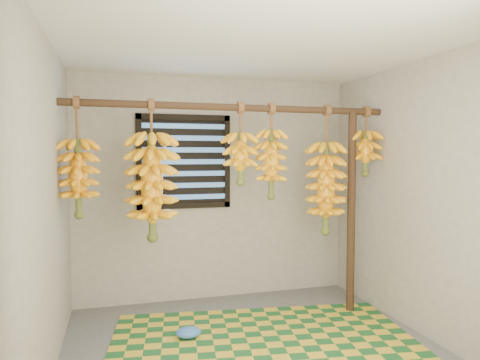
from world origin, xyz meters
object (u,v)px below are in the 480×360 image
object	(u,v)px
banana_bunch_e	(326,188)
banana_bunch_f	(365,153)
banana_bunch_d	(271,164)
plastic_bag	(188,332)
banana_bunch_b	(152,187)
banana_bunch_c	(240,158)
banana_bunch_a	(78,178)
support_post	(351,212)
woven_mat	(271,355)

from	to	relation	value
banana_bunch_e	banana_bunch_f	size ratio (longest dim) A/B	1.82
banana_bunch_d	plastic_bag	bearing A→B (deg)	-165.74
banana_bunch_f	banana_bunch_b	bearing A→B (deg)	180.00
banana_bunch_b	plastic_bag	bearing A→B (deg)	-37.27
plastic_bag	banana_bunch_c	bearing A→B (deg)	21.81
banana_bunch_a	banana_bunch_c	xyz separation A→B (m)	(1.40, 0.00, 0.16)
banana_bunch_a	plastic_bag	bearing A→B (deg)	-13.46
banana_bunch_b	banana_bunch_c	bearing A→B (deg)	0.00
banana_bunch_c	banana_bunch_e	world-z (taller)	same
banana_bunch_a	banana_bunch_f	bearing A→B (deg)	-0.00
banana_bunch_d	banana_bunch_e	xyz separation A→B (m)	(0.57, 0.00, -0.24)
banana_bunch_a	support_post	bearing A→B (deg)	0.00
woven_mat	banana_bunch_d	bearing A→B (deg)	69.86
banana_bunch_d	banana_bunch_e	world-z (taller)	same
support_post	banana_bunch_d	bearing A→B (deg)	-180.00
banana_bunch_d	banana_bunch_f	xyz separation A→B (m)	(1.00, 0.00, 0.10)
support_post	banana_bunch_e	distance (m)	0.38
banana_bunch_e	support_post	bearing A→B (deg)	0.00
banana_bunch_a	banana_bunch_f	world-z (taller)	same
banana_bunch_c	banana_bunch_e	distance (m)	0.92
support_post	banana_bunch_a	distance (m)	2.58
plastic_bag	banana_bunch_a	bearing A→B (deg)	166.54
woven_mat	banana_bunch_f	size ratio (longest dim) A/B	3.73
woven_mat	plastic_bag	size ratio (longest dim) A/B	11.41
support_post	plastic_bag	world-z (taller)	support_post
banana_bunch_a	banana_bunch_c	distance (m)	1.41
banana_bunch_f	banana_bunch_c	bearing A→B (deg)	180.00
banana_bunch_b	banana_bunch_e	xyz separation A→B (m)	(1.67, 0.00, -0.05)
banana_bunch_a	banana_bunch_e	bearing A→B (deg)	0.00
woven_mat	banana_bunch_c	distance (m)	1.69
woven_mat	banana_bunch_a	size ratio (longest dim) A/B	2.55
banana_bunch_b	banana_bunch_e	distance (m)	1.67
support_post	banana_bunch_b	xyz separation A→B (m)	(-1.95, 0.00, 0.30)
banana_bunch_a	banana_bunch_d	size ratio (longest dim) A/B	1.13
banana_bunch_f	plastic_bag	bearing A→B (deg)	-173.47
banana_bunch_a	banana_bunch_f	distance (m)	2.71
banana_bunch_c	banana_bunch_f	world-z (taller)	same
banana_bunch_f	banana_bunch_d	bearing A→B (deg)	180.00
banana_bunch_c	banana_bunch_e	bearing A→B (deg)	0.00
support_post	woven_mat	bearing A→B (deg)	-147.78
plastic_bag	banana_bunch_b	distance (m)	1.29
banana_bunch_a	banana_bunch_b	distance (m)	0.61
banana_bunch_a	banana_bunch_e	distance (m)	2.27
woven_mat	banana_bunch_e	bearing A→B (deg)	40.21
woven_mat	banana_bunch_d	xyz separation A→B (m)	(0.26, 0.70, 1.48)
support_post	banana_bunch_d	size ratio (longest dim) A/B	2.26
woven_mat	banana_bunch_e	xyz separation A→B (m)	(0.83, 0.70, 1.25)
support_post	banana_bunch_b	size ratio (longest dim) A/B	1.64
plastic_bag	banana_bunch_f	xyz separation A→B (m)	(1.83, 0.21, 1.54)
banana_bunch_b	banana_bunch_c	distance (m)	0.83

